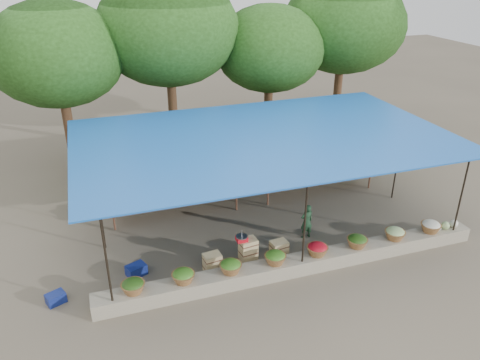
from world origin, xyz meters
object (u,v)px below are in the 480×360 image
object	(u,v)px
weighing_scale	(242,238)
blue_crate_back	(136,270)
crate_counter	(247,254)
blue_crate_front	(56,298)
vendor_seated	(307,221)

from	to	relation	value
weighing_scale	blue_crate_back	distance (m)	2.88
crate_counter	blue_crate_front	distance (m)	4.89
crate_counter	weighing_scale	size ratio (longest dim) A/B	7.28
crate_counter	blue_crate_front	xyz separation A→B (m)	(-4.88, -0.02, -0.18)
blue_crate_front	blue_crate_back	xyz separation A→B (m)	(1.98, 0.49, 0.02)
blue_crate_back	vendor_seated	bearing A→B (deg)	-18.80
vendor_seated	blue_crate_back	xyz separation A→B (m)	(-4.99, -0.23, -0.40)
weighing_scale	crate_counter	bearing A→B (deg)	0.00
crate_counter	blue_crate_back	world-z (taller)	crate_counter
weighing_scale	vendor_seated	size ratio (longest dim) A/B	0.30
vendor_seated	blue_crate_front	world-z (taller)	vendor_seated
vendor_seated	blue_crate_front	distance (m)	7.02
vendor_seated	blue_crate_back	distance (m)	5.01
weighing_scale	blue_crate_front	distance (m)	4.78
vendor_seated	weighing_scale	bearing A→B (deg)	9.19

